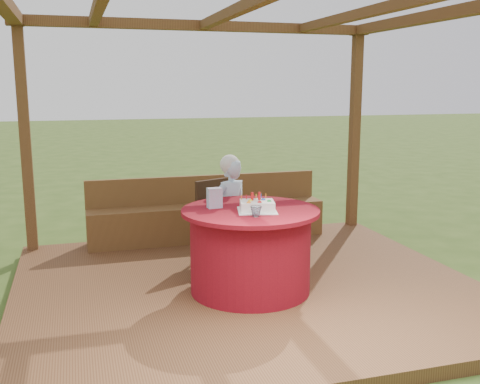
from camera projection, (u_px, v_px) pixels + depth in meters
name	position (u px, v px, depth m)	size (l,w,h in m)	color
ground	(247.00, 294.00, 5.63)	(60.00, 60.00, 0.00)	#36501A
deck	(247.00, 289.00, 5.61)	(4.50, 4.00, 0.12)	brown
pergola	(248.00, 47.00, 5.17)	(4.50, 4.00, 2.72)	brown
bench	(207.00, 219.00, 7.17)	(3.00, 0.42, 0.80)	brown
table	(250.00, 250.00, 5.33)	(1.30, 1.30, 0.80)	maroon
chair	(219.00, 215.00, 6.32)	(0.58, 0.58, 0.89)	#321E0F
elderly_woman	(230.00, 210.00, 6.04)	(0.50, 0.42, 1.22)	#AAD8FC
birthday_cake	(257.00, 206.00, 5.16)	(0.42, 0.42, 0.17)	white
gift_bag	(215.00, 198.00, 5.29)	(0.13, 0.09, 0.19)	pink
drinking_glass	(256.00, 211.00, 4.94)	(0.10, 0.10, 0.09)	white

